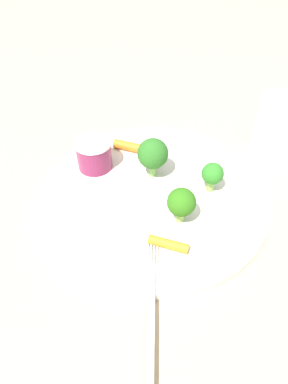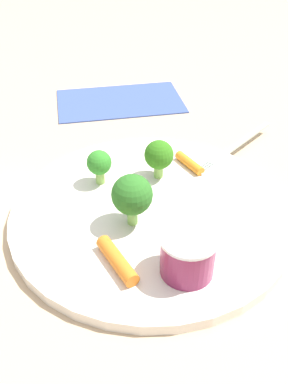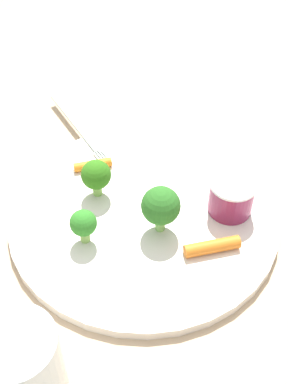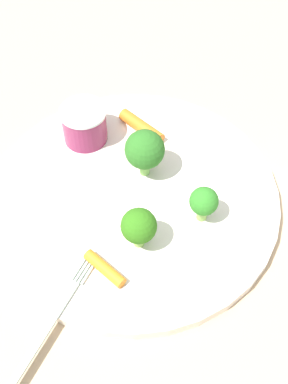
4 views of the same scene
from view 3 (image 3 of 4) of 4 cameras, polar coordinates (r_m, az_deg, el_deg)
name	(u,v)px [view 3 (image 3 of 4)]	position (r m, az deg, el deg)	size (l,w,h in m)	color
ground_plane	(144,218)	(0.57, -0.03, -2.97)	(2.40, 2.40, 0.00)	tan
plate	(144,215)	(0.57, -0.03, -2.57)	(0.30, 0.30, 0.01)	silver
sauce_cup	(231,196)	(0.56, 9.80, -0.49)	(0.05, 0.05, 0.04)	#7F244B
broccoli_floret_0	(161,206)	(0.52, 1.90, -1.61)	(0.04, 0.04, 0.06)	#83C15C
broccoli_floret_1	(83,224)	(0.52, -6.83, -3.58)	(0.03, 0.03, 0.04)	#8DBB57
broccoli_floret_2	(96,175)	(0.56, -5.41, 1.88)	(0.03, 0.03, 0.05)	#8FC359
carrot_stick_0	(212,247)	(0.53, 7.67, -6.10)	(0.01, 0.01, 0.06)	orange
carrot_stick_1	(93,165)	(0.61, -5.79, 3.06)	(0.01, 0.01, 0.05)	orange
fork	(80,129)	(0.67, -7.26, 7.01)	(0.16, 0.06, 0.00)	#B2C2B5
drinking_glass	(22,366)	(0.44, -13.54, -18.49)	(0.07, 0.07, 0.08)	silver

